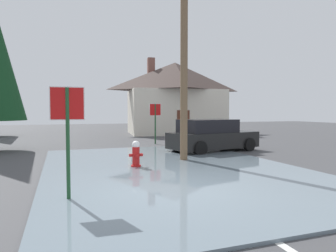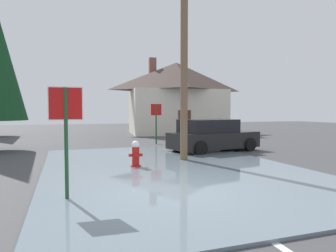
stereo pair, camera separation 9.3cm
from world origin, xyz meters
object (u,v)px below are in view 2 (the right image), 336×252
object	(u,v)px
stop_sign_near	(66,120)
fire_hydrant	(136,155)
utility_pole	(184,29)
parked_car	(212,136)
stop_sign_far	(156,115)
house	(176,97)

from	to	relation	value
stop_sign_near	fire_hydrant	size ratio (longest dim) A/B	2.62
utility_pole	parked_car	size ratio (longest dim) A/B	2.08
fire_hydrant	utility_pole	bearing A→B (deg)	21.36
fire_hydrant	stop_sign_far	bearing A→B (deg)	67.96
stop_sign_near	parked_car	bearing A→B (deg)	43.10
stop_sign_far	utility_pole	bearing A→B (deg)	-97.10
stop_sign_far	house	distance (m)	8.78
stop_sign_far	parked_car	size ratio (longest dim) A/B	0.51
stop_sign_far	house	size ratio (longest dim) A/B	0.27
fire_hydrant	stop_sign_far	distance (m)	7.70
stop_sign_near	stop_sign_far	xyz separation A→B (m)	(5.10, 10.27, -0.06)
stop_sign_near	utility_pole	world-z (taller)	utility_pole
stop_sign_near	house	bearing A→B (deg)	62.73
stop_sign_far	stop_sign_near	bearing A→B (deg)	-116.40
utility_pole	parked_car	world-z (taller)	utility_pole
stop_sign_near	stop_sign_far	world-z (taller)	stop_sign_near
stop_sign_near	utility_pole	bearing A→B (deg)	43.03
utility_pole	stop_sign_far	world-z (taller)	utility_pole
stop_sign_far	house	xyz separation A→B (m)	(4.12, 7.61, 1.48)
house	parked_car	size ratio (longest dim) A/B	1.92
fire_hydrant	parked_car	size ratio (longest dim) A/B	0.20
stop_sign_near	fire_hydrant	xyz separation A→B (m)	(2.25, 3.22, -1.28)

